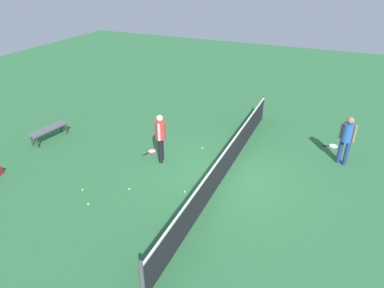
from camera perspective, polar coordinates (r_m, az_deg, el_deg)
ground_plane at (r=11.09m, az=5.45°, el=-5.27°), size 40.00×40.00×0.00m
court_net at (r=10.82m, az=5.57°, el=-3.05°), size 10.09×0.09×1.07m
player_near_side at (r=11.41m, az=-5.27°, el=1.61°), size 0.52×0.43×1.70m
player_far_side at (r=12.29m, az=24.30°, el=1.10°), size 0.44×0.52×1.70m
tennis_racket_near_player at (r=12.46m, az=-6.77°, el=-1.24°), size 0.61×0.40×0.03m
tennis_racket_far_player at (r=13.76m, az=22.31°, el=-0.31°), size 0.41×0.60×0.03m
tennis_ball_near_player at (r=10.23m, az=-16.82°, el=-9.49°), size 0.07×0.07×0.07m
tennis_ball_by_net at (r=12.54m, az=1.71°, el=-0.73°), size 0.07×0.07×0.07m
tennis_ball_midcourt at (r=10.55m, az=-10.36°, el=-7.37°), size 0.07×0.07×0.07m
tennis_ball_baseline at (r=10.27m, az=-1.21°, el=-7.92°), size 0.07×0.07×0.07m
tennis_ball_stray_left at (r=10.86m, az=-17.71°, el=-7.25°), size 0.07×0.07×0.07m
tennis_ball_stray_right at (r=14.09m, az=8.17°, el=2.39°), size 0.07×0.07×0.07m
courtside_bench at (r=14.14m, az=-22.71°, el=2.19°), size 1.54×0.58×0.48m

